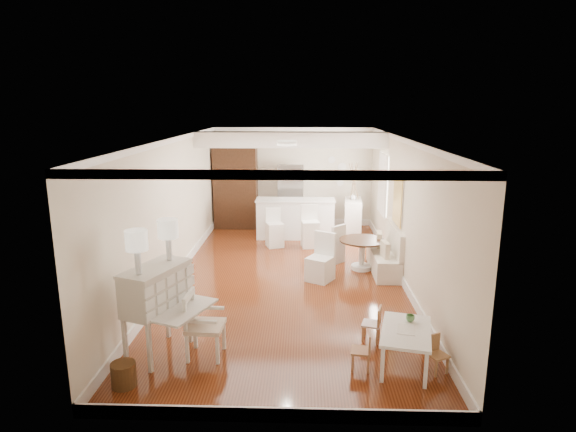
# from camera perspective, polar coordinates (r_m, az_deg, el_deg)

# --- Properties ---
(room) EXTENTS (9.00, 9.04, 2.82)m
(room) POSITION_cam_1_polar(r_m,az_deg,el_deg) (9.57, 0.26, 4.42)
(room) COLOR brown
(room) RESTS_ON ground
(secretary_bureau) EXTENTS (1.31, 1.32, 1.29)m
(secretary_bureau) POSITION_cam_1_polar(r_m,az_deg,el_deg) (7.00, -15.18, -10.77)
(secretary_bureau) COLOR silver
(secretary_bureau) RESTS_ON ground
(gustavian_armchair) EXTENTS (0.55, 0.55, 0.92)m
(gustavian_armchair) POSITION_cam_1_polar(r_m,az_deg,el_deg) (6.88, -9.77, -12.62)
(gustavian_armchair) COLOR white
(gustavian_armchair) RESTS_ON ground
(wicker_basket) EXTENTS (0.39, 0.39, 0.31)m
(wicker_basket) POSITION_cam_1_polar(r_m,az_deg,el_deg) (6.60, -18.90, -17.36)
(wicker_basket) COLOR #55361A
(wicker_basket) RESTS_ON ground
(kids_table) EXTENTS (0.85, 1.16, 0.52)m
(kids_table) POSITION_cam_1_polar(r_m,az_deg,el_deg) (6.82, 13.72, -14.94)
(kids_table) COLOR silver
(kids_table) RESTS_ON ground
(kids_chair_a) EXTENTS (0.30, 0.30, 0.54)m
(kids_chair_a) POSITION_cam_1_polar(r_m,az_deg,el_deg) (6.64, 8.64, -15.44)
(kids_chair_a) COLOR #A26E49
(kids_chair_a) RESTS_ON ground
(kids_chair_b) EXTENTS (0.33, 0.33, 0.55)m
(kids_chair_b) POSITION_cam_1_polar(r_m,az_deg,el_deg) (7.37, 9.85, -12.42)
(kids_chair_b) COLOR #B67E52
(kids_chair_b) RESTS_ON ground
(kids_chair_c) EXTENTS (0.32, 0.32, 0.50)m
(kids_chair_c) POSITION_cam_1_polar(r_m,az_deg,el_deg) (6.79, 17.27, -15.40)
(kids_chair_c) COLOR #B28051
(kids_chair_c) RESTS_ON ground
(banquette) EXTENTS (0.52, 1.60, 0.98)m
(banquette) POSITION_cam_1_polar(r_m,az_deg,el_deg) (10.21, 11.31, -3.87)
(banquette) COLOR silver
(banquette) RESTS_ON ground
(dining_table) EXTENTS (1.07, 1.07, 0.65)m
(dining_table) POSITION_cam_1_polar(r_m,az_deg,el_deg) (10.33, 8.74, -4.51)
(dining_table) COLOR #3E2414
(dining_table) RESTS_ON ground
(slip_chair_near) EXTENTS (0.63, 0.64, 0.95)m
(slip_chair_near) POSITION_cam_1_polar(r_m,az_deg,el_deg) (9.55, 3.83, -4.92)
(slip_chair_near) COLOR white
(slip_chair_near) RESTS_ON ground
(slip_chair_far) EXTENTS (0.59, 0.59, 0.86)m
(slip_chair_far) POSITION_cam_1_polar(r_m,az_deg,el_deg) (10.71, 5.25, -3.19)
(slip_chair_far) COLOR white
(slip_chair_far) RESTS_ON ground
(breakfast_counter) EXTENTS (2.05, 0.65, 1.03)m
(breakfast_counter) POSITION_cam_1_polar(r_m,az_deg,el_deg) (12.58, 0.88, -0.29)
(breakfast_counter) COLOR white
(breakfast_counter) RESTS_ON ground
(bar_stool_left) EXTENTS (0.48, 0.48, 0.95)m
(bar_stool_left) POSITION_cam_1_polar(r_m,az_deg,el_deg) (11.78, -1.59, -1.42)
(bar_stool_left) COLOR white
(bar_stool_left) RESTS_ON ground
(bar_stool_right) EXTENTS (0.47, 0.47, 1.03)m
(bar_stool_right) POSITION_cam_1_polar(r_m,az_deg,el_deg) (11.76, 2.66, -1.26)
(bar_stool_right) COLOR white
(bar_stool_right) RESTS_ON ground
(pantry_cabinet) EXTENTS (1.20, 0.60, 2.30)m
(pantry_cabinet) POSITION_cam_1_polar(r_m,az_deg,el_deg) (13.64, -6.21, 3.40)
(pantry_cabinet) COLOR #381E11
(pantry_cabinet) RESTS_ON ground
(fridge) EXTENTS (0.75, 0.65, 1.80)m
(fridge) POSITION_cam_1_polar(r_m,az_deg,el_deg) (13.52, 1.81, 2.31)
(fridge) COLOR silver
(fridge) RESTS_ON ground
(sideboard) EXTENTS (0.52, 1.02, 0.94)m
(sideboard) POSITION_cam_1_polar(r_m,az_deg,el_deg) (13.07, 7.69, -0.10)
(sideboard) COLOR silver
(sideboard) RESTS_ON ground
(pencil_cup) EXTENTS (0.13, 0.13, 0.09)m
(pencil_cup) POSITION_cam_1_polar(r_m,az_deg,el_deg) (6.93, 14.28, -11.66)
(pencil_cup) COLOR #5D9B5A
(pencil_cup) RESTS_ON kids_table
(branch_vase) EXTENTS (0.20, 0.20, 0.17)m
(branch_vase) POSITION_cam_1_polar(r_m,az_deg,el_deg) (13.00, 7.72, 2.33)
(branch_vase) COLOR silver
(branch_vase) RESTS_ON sideboard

